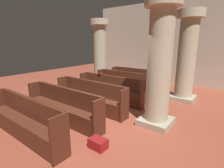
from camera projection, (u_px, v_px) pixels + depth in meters
ground_plane at (103, 119)px, 5.33m from camera, size 19.20×19.20×0.00m
back_wall at (174, 43)px, 9.49m from camera, size 10.00×0.16×4.50m
pew_row_0 at (138, 78)px, 8.64m from camera, size 2.96×0.46×0.99m
pew_row_1 at (126, 83)px, 7.76m from camera, size 2.96×0.46×0.99m
pew_row_2 at (110, 88)px, 6.87m from camera, size 2.96×0.47×0.99m
pew_row_3 at (90, 95)px, 5.98m from camera, size 2.96×0.46×0.99m
pew_row_4 at (63, 104)px, 5.09m from camera, size 2.96×0.46×0.99m
pew_row_5 at (24, 118)px, 4.21m from camera, size 2.96×0.47×0.99m
pillar_aisle_side at (187, 55)px, 6.66m from camera, size 1.00×1.00×3.48m
pillar_far_side at (100, 51)px, 9.44m from camera, size 1.00×1.00×3.48m
pillar_aisle_rear at (160, 62)px, 4.56m from camera, size 0.94×0.94×3.48m
lectern at (161, 77)px, 9.32m from camera, size 0.48×0.45×1.08m
hymn_book at (101, 74)px, 7.28m from camera, size 0.13×0.21×0.04m
kneeler_box_red at (98, 143)px, 3.86m from camera, size 0.40×0.28×0.23m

